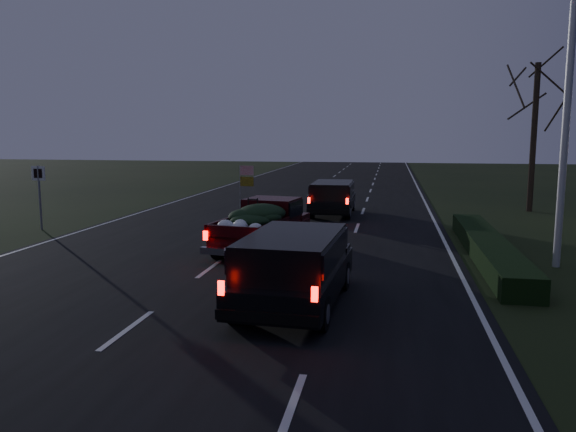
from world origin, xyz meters
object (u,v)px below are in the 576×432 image
(pickup_truck, at_px, (263,222))
(lead_suv, at_px, (333,195))
(rear_suv, at_px, (294,262))
(light_pole, at_px, (570,67))

(pickup_truck, relative_size, lead_suv, 1.11)
(lead_suv, xyz_separation_m, rear_suv, (0.60, -13.97, 0.05))
(light_pole, height_order, pickup_truck, light_pole)
(pickup_truck, distance_m, lead_suv, 8.34)
(pickup_truck, relative_size, rear_suv, 1.03)
(light_pole, relative_size, pickup_truck, 1.90)
(light_pole, height_order, rear_suv, light_pole)
(light_pole, relative_size, rear_suv, 1.96)
(pickup_truck, xyz_separation_m, rear_suv, (1.98, -5.74, 0.09))
(pickup_truck, bearing_deg, light_pole, 4.13)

